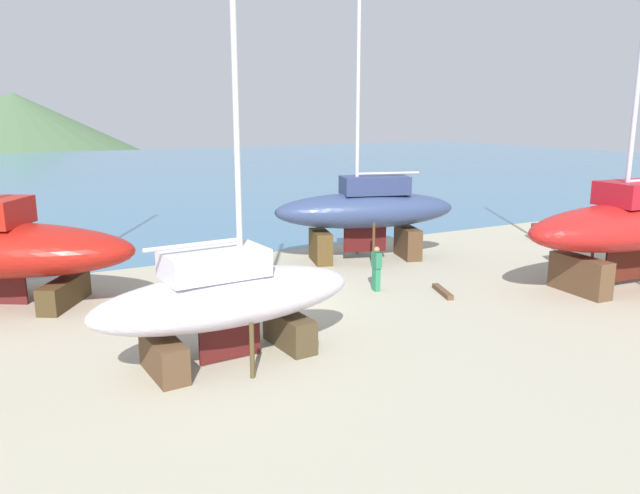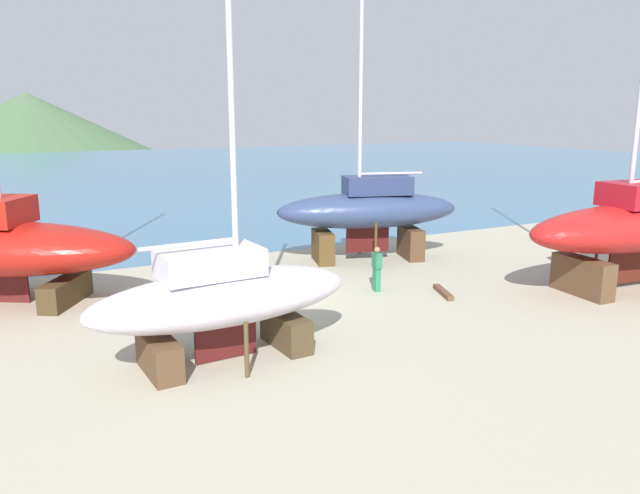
{
  "view_description": "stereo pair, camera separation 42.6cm",
  "coord_description": "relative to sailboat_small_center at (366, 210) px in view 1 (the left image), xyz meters",
  "views": [
    {
      "loc": [
        -8.32,
        -19.36,
        6.51
      ],
      "look_at": [
        1.83,
        -0.53,
        1.81
      ],
      "focal_mm": 34.46,
      "sensor_mm": 36.0,
      "label": 1
    },
    {
      "loc": [
        -7.95,
        -19.56,
        6.51
      ],
      "look_at": [
        1.83,
        -0.53,
        1.81
      ],
      "focal_mm": 34.46,
      "sensor_mm": 36.0,
      "label": 2
    }
  ],
  "objects": [
    {
      "name": "ground_plane",
      "position": [
        -6.31,
        -6.74,
        -2.24
      ],
      "size": [
        42.84,
        42.84,
        0.0
      ],
      "primitive_type": "plane",
      "color": "#A8A38C"
    },
    {
      "name": "sea_water",
      "position": [
        -6.31,
        46.55,
        -2.24
      ],
      "size": [
        171.38,
        86.32,
        0.01
      ],
      "primitive_type": "cube",
      "color": "teal",
      "rests_on": "ground"
    },
    {
      "name": "headland_hill",
      "position": [
        -6.79,
        169.67,
        -2.24
      ],
      "size": [
        97.43,
        97.43,
        23.88
      ],
      "primitive_type": "cone",
      "color": "#486643",
      "rests_on": "ground"
    },
    {
      "name": "sailboat_small_center",
      "position": [
        0.0,
        0.0,
        0.0
      ],
      "size": [
        8.52,
        4.57,
        13.91
      ],
      "rotation": [
        0.0,
        0.0,
        2.86
      ],
      "color": "#513B1C",
      "rests_on": "ground"
    },
    {
      "name": "sailboat_mid_port",
      "position": [
        -9.44,
        -8.04,
        -0.49
      ],
      "size": [
        7.4,
        2.91,
        12.68
      ],
      "rotation": [
        0.0,
        0.0,
        0.06
      ],
      "color": "#473A23",
      "rests_on": "ground"
    },
    {
      "name": "sailboat_large_starboard",
      "position": [
        6.52,
        -8.4,
        0.13
      ],
      "size": [
        9.87,
        3.85,
        17.28
      ],
      "rotation": [
        0.0,
        0.0,
        3.06
      ],
      "color": "brown",
      "rests_on": "ground"
    },
    {
      "name": "worker",
      "position": [
        -2.33,
        -4.4,
        -1.37
      ],
      "size": [
        0.3,
        0.47,
        1.68
      ],
      "rotation": [
        0.0,
        0.0,
        6.15
      ],
      "color": "#297C52",
      "rests_on": "ground"
    },
    {
      "name": "barrel_by_slipway",
      "position": [
        10.29,
        -0.43,
        -1.83
      ],
      "size": [
        0.6,
        0.6,
        0.84
      ],
      "primitive_type": "cylinder",
      "rotation": [
        0.0,
        0.0,
        1.42
      ],
      "color": "#5A311D",
      "rests_on": "ground"
    },
    {
      "name": "timber_short_cross",
      "position": [
        -0.41,
        -5.91,
        -2.16
      ],
      "size": [
        0.77,
        1.64,
        0.17
      ],
      "primitive_type": "cube",
      "rotation": [
        0.0,
        0.0,
        1.23
      ],
      "color": "brown",
      "rests_on": "ground"
    }
  ]
}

